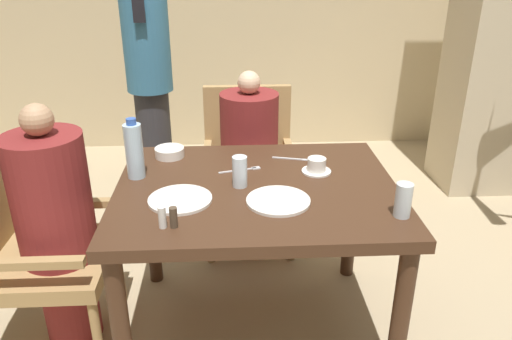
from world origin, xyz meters
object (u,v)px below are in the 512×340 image
object	(u,v)px
bowl_small	(170,152)
glass_tall_near	(403,200)
glass_tall_mid	(240,172)
standing_host	(149,72)
chair_left_side	(26,245)
diner_in_left_chair	(57,228)
plate_main_left	(180,199)
teacup_with_saucer	(317,166)
diner_in_far_chair	(249,162)
chair_far_side	(249,161)
water_bottle	(134,150)
plate_main_right	(278,201)

from	to	relation	value
bowl_small	glass_tall_near	bearing A→B (deg)	-34.22
glass_tall_near	glass_tall_mid	distance (m)	0.65
standing_host	glass_tall_near	size ratio (longest dim) A/B	13.16
chair_left_side	diner_in_left_chair	bearing A→B (deg)	0.00
diner_in_left_chair	glass_tall_near	bearing A→B (deg)	-11.79
plate_main_left	teacup_with_saucer	xyz separation A→B (m)	(0.58, 0.24, 0.02)
diner_in_far_chair	plate_main_left	xyz separation A→B (m)	(-0.31, -0.85, 0.21)
chair_far_side	glass_tall_near	distance (m)	1.31
plate_main_left	water_bottle	bearing A→B (deg)	131.17
teacup_with_saucer	standing_host	bearing A→B (deg)	126.23
diner_in_left_chair	standing_host	distance (m)	1.40
diner_in_far_chair	water_bottle	world-z (taller)	diner_in_far_chair
chair_left_side	diner_in_left_chair	size ratio (longest dim) A/B	0.81
chair_left_side	plate_main_right	xyz separation A→B (m)	(1.07, -0.15, 0.27)
plate_main_right	glass_tall_mid	world-z (taller)	glass_tall_mid
plate_main_right	teacup_with_saucer	size ratio (longest dim) A/B	1.94
chair_left_side	water_bottle	distance (m)	0.62
plate_main_left	glass_tall_near	xyz separation A→B (m)	(0.83, -0.16, 0.06)
diner_in_far_chair	plate_main_right	bearing A→B (deg)	-85.06
plate_main_right	glass_tall_near	xyz separation A→B (m)	(0.44, -0.13, 0.06)
standing_host	chair_far_side	bearing A→B (deg)	-36.75
plate_main_left	bowl_small	size ratio (longest dim) A/B	1.82
standing_host	bowl_small	distance (m)	1.03
chair_far_side	teacup_with_saucer	xyz separation A→B (m)	(0.27, -0.75, 0.29)
diner_in_left_chair	standing_host	bearing A→B (deg)	80.19
diner_in_far_chair	standing_host	size ratio (longest dim) A/B	0.62
chair_far_side	glass_tall_mid	bearing A→B (deg)	-94.57
chair_far_side	standing_host	distance (m)	0.88
teacup_with_saucer	glass_tall_mid	xyz separation A→B (m)	(-0.34, -0.12, 0.04)
bowl_small	chair_left_side	bearing A→B (deg)	-150.59
chair_far_side	plate_main_right	size ratio (longest dim) A/B	3.62
glass_tall_mid	standing_host	bearing A→B (deg)	112.32
chair_far_side	glass_tall_mid	size ratio (longest dim) A/B	6.93
teacup_with_saucer	bowl_small	bearing A→B (deg)	162.06
diner_in_left_chair	chair_far_side	xyz separation A→B (m)	(0.85, 0.87, -0.08)
diner_in_far_chair	plate_main_left	world-z (taller)	diner_in_far_chair
plate_main_left	teacup_with_saucer	bearing A→B (deg)	22.71
chair_far_side	diner_in_far_chair	size ratio (longest dim) A/B	0.85
teacup_with_saucer	glass_tall_mid	size ratio (longest dim) A/B	0.99
chair_left_side	teacup_with_saucer	bearing A→B (deg)	5.48
teacup_with_saucer	chair_left_side	bearing A→B (deg)	-174.52
chair_left_side	bowl_small	xyz separation A→B (m)	(0.60, 0.34, 0.28)
chair_left_side	standing_host	bearing A→B (deg)	74.31
standing_host	teacup_with_saucer	xyz separation A→B (m)	(0.89, -1.21, -0.15)
chair_far_side	water_bottle	bearing A→B (deg)	-124.12
diner_in_far_chair	glass_tall_near	world-z (taller)	diner_in_far_chair
chair_far_side	glass_tall_near	xyz separation A→B (m)	(0.52, -1.16, 0.33)
chair_far_side	plate_main_right	bearing A→B (deg)	-85.75
standing_host	bowl_small	world-z (taller)	standing_host
chair_left_side	water_bottle	bearing A→B (deg)	13.54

